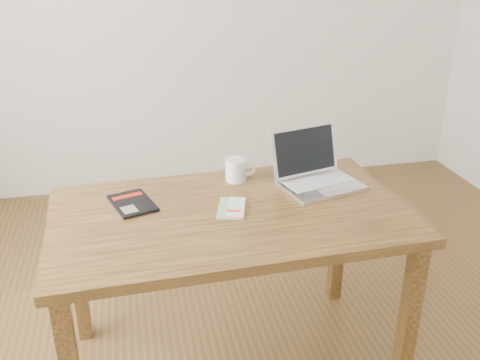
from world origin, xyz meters
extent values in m
cube|color=brown|center=(-0.16, 0.05, 0.73)|extent=(1.40, 0.83, 0.04)
cube|color=brown|center=(0.47, -0.26, 0.35)|extent=(0.06, 0.06, 0.71)
cube|color=brown|center=(-0.80, 0.36, 0.35)|extent=(0.06, 0.06, 0.71)
cube|color=brown|center=(0.45, 0.41, 0.35)|extent=(0.06, 0.06, 0.71)
cube|color=silver|center=(-0.16, 0.06, 0.76)|extent=(0.14, 0.19, 0.01)
cube|color=silver|center=(-0.16, 0.06, 0.76)|extent=(0.14, 0.18, 0.01)
cube|color=#81AD75|center=(-0.19, 0.07, 0.76)|extent=(0.08, 0.16, 0.00)
cube|color=#DE440F|center=(-0.16, 0.02, 0.76)|extent=(0.06, 0.03, 0.00)
cube|color=black|center=(-0.53, 0.19, 0.76)|extent=(0.20, 0.25, 0.01)
cube|color=red|center=(-0.55, 0.25, 0.76)|extent=(0.13, 0.07, 0.00)
cube|color=#7E7A5B|center=(-0.55, 0.12, 0.76)|extent=(0.07, 0.08, 0.00)
cube|color=silver|center=(0.25, 0.18, 0.76)|extent=(0.37, 0.30, 0.01)
cube|color=silver|center=(0.25, 0.21, 0.77)|extent=(0.30, 0.18, 0.00)
cube|color=#BCBCC1|center=(0.27, 0.11, 0.77)|extent=(0.11, 0.07, 0.00)
cube|color=silver|center=(0.22, 0.32, 0.87)|extent=(0.33, 0.14, 0.21)
cube|color=black|center=(0.22, 0.31, 0.87)|extent=(0.29, 0.12, 0.18)
cylinder|color=white|center=(-0.08, 0.33, 0.80)|extent=(0.09, 0.09, 0.10)
cylinder|color=black|center=(-0.08, 0.33, 0.84)|extent=(0.07, 0.07, 0.01)
torus|color=white|center=(-0.03, 0.33, 0.80)|extent=(0.07, 0.02, 0.07)
camera|label=1|loc=(-0.52, -1.74, 1.71)|focal=40.00mm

